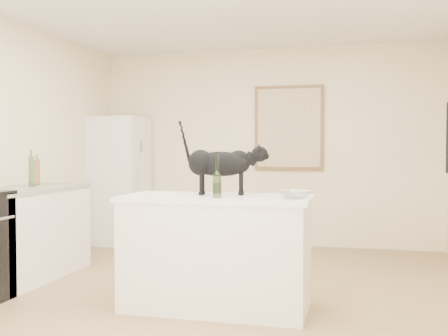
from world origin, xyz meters
TOP-DOWN VIEW (x-y plane):
  - floor at (0.00, 0.00)m, footprint 5.50×5.50m
  - wall_back at (0.00, 2.75)m, footprint 4.50×0.00m
  - island_base at (0.10, -0.20)m, footprint 1.44×0.67m
  - island_top at (0.10, -0.20)m, footprint 1.50×0.70m
  - left_cabinets at (-1.95, 0.30)m, footprint 0.60×1.40m
  - left_countertop at (-1.95, 0.30)m, footprint 0.62×1.44m
  - fridge at (-1.95, 2.35)m, footprint 0.68×0.68m
  - artwork_frame at (0.30, 2.72)m, footprint 0.90×0.03m
  - artwork_canvas at (0.30, 2.70)m, footprint 0.82×0.00m
  - black_cat at (0.10, -0.08)m, footprint 0.66×0.31m
  - wine_bottle at (0.15, -0.35)m, footprint 0.07×0.07m
  - glass_bowl at (0.73, -0.27)m, footprint 0.33×0.33m
  - fridge_paper at (-1.60, 2.36)m, footprint 0.04×0.12m
  - counter_bottle_cluster at (-1.96, 0.43)m, footprint 0.10×0.22m

SIDE VIEW (x-z plane):
  - floor at x=0.00m, z-range 0.00..0.00m
  - island_base at x=0.10m, z-range 0.00..0.86m
  - left_cabinets at x=-1.95m, z-range 0.00..0.86m
  - fridge at x=-1.95m, z-range 0.00..1.70m
  - island_top at x=0.10m, z-range 0.86..0.90m
  - left_countertop at x=-1.95m, z-range 0.86..0.90m
  - glass_bowl at x=0.73m, z-range 0.90..0.96m
  - counter_bottle_cluster at x=-1.96m, z-range 0.89..1.19m
  - wine_bottle at x=0.15m, z-range 0.90..1.21m
  - black_cat at x=0.10m, z-range 0.90..1.35m
  - wall_back at x=0.00m, z-range -0.95..3.55m
  - fridge_paper at x=-1.60m, z-range 1.23..1.39m
  - artwork_frame at x=0.30m, z-range 1.00..2.10m
  - artwork_canvas at x=0.30m, z-range 1.04..2.06m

